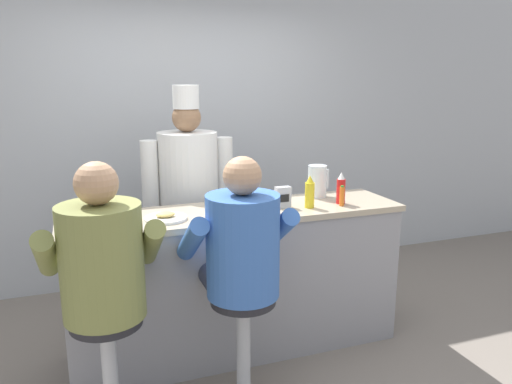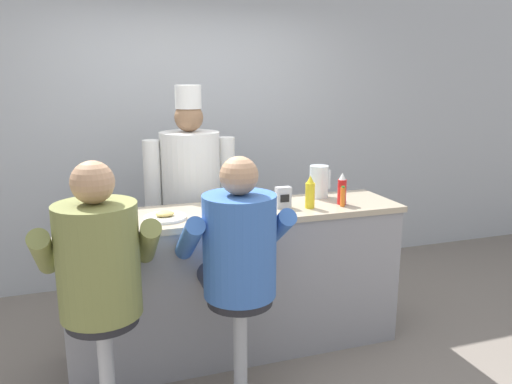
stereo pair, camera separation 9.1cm
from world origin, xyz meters
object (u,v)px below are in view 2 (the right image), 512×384
Objects in this scene: breakfast_plate at (165,217)px; diner_seated_olive at (99,268)px; mustard_bottle_yellow at (310,193)px; cook_in_whites_near at (191,193)px; coffee_mug_white at (75,225)px; ketchup_bottle_red at (342,190)px; napkin_dispenser_chrome at (283,197)px; water_pitcher_clear at (319,182)px; hot_sauce_bottle_orange at (343,197)px; diner_seated_blue at (238,253)px; cereal_bowl at (102,216)px.

diner_seated_olive reaches higher than breakfast_plate.
mustard_bottle_yellow is 0.12× the size of cook_in_whites_near.
coffee_mug_white is at bearing -165.92° from breakfast_plate.
mustard_bottle_yellow is at bearing -174.34° from ketchup_bottle_red.
cook_in_whites_near is (0.31, 0.71, -0.02)m from breakfast_plate.
mustard_bottle_yellow is 1.55× the size of napkin_dispenser_chrome.
napkin_dispenser_chrome is 1.33m from diner_seated_olive.
cook_in_whites_near reaches higher than coffee_mug_white.
water_pitcher_clear reaches higher than coffee_mug_white.
napkin_dispenser_chrome is (-0.42, 0.03, -0.03)m from ketchup_bottle_red.
hot_sauce_bottle_orange is 1.19m from cook_in_whites_near.
diner_seated_olive is (-1.61, -0.43, -0.15)m from hot_sauce_bottle_orange.
water_pitcher_clear is (-0.06, 0.24, 0.01)m from ketchup_bottle_red.
hot_sauce_bottle_orange is 1.68m from diner_seated_olive.
hot_sauce_bottle_orange is 0.99m from diner_seated_blue.
ketchup_bottle_red reaches higher than hot_sauce_bottle_orange.
diner_seated_blue reaches higher than napkin_dispenser_chrome.
water_pitcher_clear is at bearing 29.39° from napkin_dispenser_chrome.
napkin_dispenser_chrome is (-0.40, 0.09, 0.00)m from hot_sauce_bottle_orange.
water_pitcher_clear is at bearing 54.00° from mustard_bottle_yellow.
napkin_dispenser_chrome reaches higher than breakfast_plate.
ketchup_bottle_red is 1.55× the size of cereal_bowl.
water_pitcher_clear is (0.19, 0.26, 0.01)m from mustard_bottle_yellow.
diner_seated_blue reaches higher than ketchup_bottle_red.
diner_seated_olive is (-0.04, -0.61, -0.11)m from cereal_bowl.
coffee_mug_white is at bearing 156.37° from diner_seated_blue.
ketchup_bottle_red reaches higher than cereal_bowl.
water_pitcher_clear reaches higher than cereal_bowl.
water_pitcher_clear is 1.72m from coffee_mug_white.
mustard_bottle_yellow is at bearing -6.11° from cereal_bowl.
cereal_bowl is 0.10× the size of diner_seated_olive.
ketchup_bottle_red is 0.95× the size of water_pitcher_clear.
mustard_bottle_yellow reaches higher than hot_sauce_bottle_orange.
hot_sauce_bottle_orange is at bearing -13.25° from napkin_dispenser_chrome.
napkin_dispenser_chrome is at bearing 1.42° from breakfast_plate.
diner_seated_olive is at bearing -156.74° from napkin_dispenser_chrome.
coffee_mug_white is 0.97× the size of napkin_dispenser_chrome.
cook_in_whites_near is (-0.66, 0.75, -0.11)m from mustard_bottle_yellow.
breakfast_plate is (-1.22, 0.01, -0.09)m from ketchup_bottle_red.
breakfast_plate is at bearing -113.30° from cook_in_whites_near.
water_pitcher_clear is 1.64× the size of cereal_bowl.
mustard_bottle_yellow is 0.82m from diner_seated_blue.
breakfast_plate is (-0.97, 0.04, -0.09)m from mustard_bottle_yellow.
diner_seated_olive reaches higher than mustard_bottle_yellow.
diner_seated_blue is at bearing -89.15° from cook_in_whites_near.
cook_in_whites_near is (0.72, 1.21, 0.07)m from diner_seated_olive.
diner_seated_olive is 0.74m from diner_seated_blue.
diner_seated_olive reaches higher than hot_sauce_bottle_orange.
mustard_bottle_yellow is at bearing -19.21° from napkin_dispenser_chrome.
breakfast_plate is at bearing -169.09° from water_pitcher_clear.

